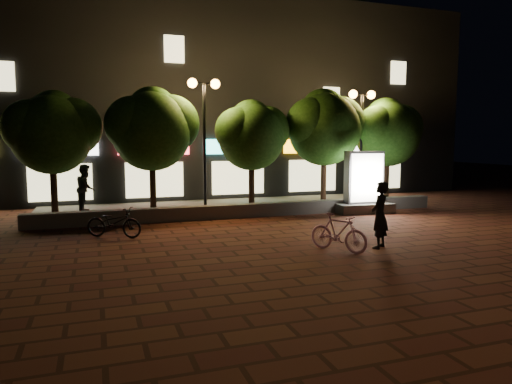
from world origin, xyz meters
name	(u,v)px	position (x,y,z in m)	size (l,w,h in m)	color
ground	(293,237)	(0.00, 0.00, 0.00)	(80.00, 80.00, 0.00)	#582C1B
retaining_wall	(251,210)	(0.00, 4.00, 0.25)	(16.00, 0.45, 0.50)	slate
sidewalk	(233,207)	(0.00, 6.50, 0.04)	(16.00, 5.00, 0.08)	slate
building_block	(199,102)	(-0.01, 12.99, 5.00)	(28.00, 8.12, 11.30)	black
tree_far_left	(53,129)	(-6.95, 5.46, 3.29)	(3.36, 2.80, 4.63)	#331F13
tree_left	(153,126)	(-3.45, 5.46, 3.44)	(3.60, 3.00, 4.89)	#331F13
tree_mid	(252,133)	(0.55, 5.46, 3.22)	(3.24, 2.70, 4.50)	#331F13
tree_right	(325,125)	(3.86, 5.46, 3.57)	(3.72, 3.10, 5.07)	#331F13
tree_far_right	(388,130)	(7.05, 5.46, 3.37)	(3.48, 2.90, 4.76)	#331F13
street_lamp_left	(204,111)	(-1.50, 5.20, 4.03)	(1.26, 0.36, 5.18)	black
street_lamp_right	(362,117)	(5.50, 5.20, 3.89)	(1.26, 0.36, 4.98)	black
ad_kiosk	(364,188)	(4.62, 3.50, 1.00)	(2.36, 1.30, 2.48)	slate
scooter_pink	(338,232)	(0.41, -2.05, 0.50)	(0.47, 1.67, 1.00)	#DA94BE
rider	(380,215)	(1.64, -2.08, 0.90)	(0.66, 0.43, 1.81)	black
scooter_parked	(114,222)	(-5.10, 1.72, 0.46)	(0.61, 1.75, 0.92)	black
pedestrian	(86,188)	(-5.95, 6.86, 1.02)	(0.92, 0.72, 1.89)	black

